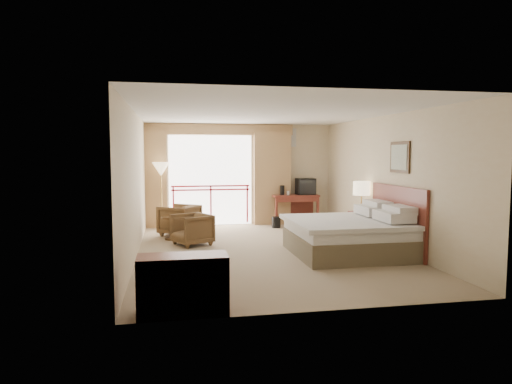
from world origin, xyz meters
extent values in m
plane|color=gray|center=(0.00, 0.00, 0.00)|extent=(7.00, 7.00, 0.00)
plane|color=white|center=(0.00, 0.00, 2.70)|extent=(7.00, 7.00, 0.00)
plane|color=beige|center=(0.00, 3.50, 1.35)|extent=(5.00, 0.00, 5.00)
plane|color=beige|center=(0.00, -3.50, 1.35)|extent=(5.00, 0.00, 5.00)
plane|color=beige|center=(-2.50, 0.00, 1.35)|extent=(0.00, 7.00, 7.00)
plane|color=beige|center=(2.50, 0.00, 1.35)|extent=(0.00, 7.00, 7.00)
plane|color=white|center=(-0.80, 3.48, 1.20)|extent=(2.40, 0.00, 2.40)
cube|color=#A20D1A|center=(-0.80, 3.46, 0.95)|extent=(2.09, 0.03, 0.04)
cube|color=#A20D1A|center=(-0.80, 3.46, 1.05)|extent=(2.09, 0.03, 0.04)
cube|color=#A20D1A|center=(-1.79, 3.46, 0.55)|extent=(0.04, 0.03, 1.00)
cube|color=#A20D1A|center=(-0.80, 3.46, 0.55)|extent=(0.04, 0.03, 1.00)
cube|color=#A20D1A|center=(0.19, 3.46, 0.55)|extent=(0.04, 0.03, 1.00)
cube|color=#98724A|center=(-2.45, 3.35, 1.25)|extent=(1.00, 0.26, 2.50)
cube|color=#98724A|center=(0.85, 3.35, 1.25)|extent=(1.00, 0.26, 2.50)
cube|color=#98724A|center=(-0.80, 3.38, 2.55)|extent=(4.40, 0.22, 0.28)
cube|color=silver|center=(1.30, 3.47, 2.35)|extent=(0.50, 0.04, 0.50)
cube|color=brown|center=(1.45, -0.60, 0.20)|extent=(2.05, 2.00, 0.40)
cube|color=silver|center=(1.45, -0.60, 0.50)|extent=(2.01, 1.96, 0.22)
cube|color=silver|center=(1.40, -0.60, 0.63)|extent=(2.09, 2.06, 0.08)
cube|color=silver|center=(2.15, -1.05, 0.78)|extent=(0.50, 0.75, 0.18)
cube|color=silver|center=(2.15, -0.15, 0.78)|extent=(0.50, 0.75, 0.18)
cube|color=silver|center=(2.28, -1.05, 0.90)|extent=(0.40, 0.70, 0.14)
cube|color=silver|center=(2.28, -0.15, 0.90)|extent=(0.40, 0.70, 0.14)
cube|color=#5C211A|center=(2.46, -0.60, 0.65)|extent=(0.06, 2.10, 1.30)
cube|color=#311F0E|center=(2.48, -0.60, 1.85)|extent=(0.03, 0.72, 0.60)
cube|color=silver|center=(2.46, -0.60, 1.85)|extent=(0.01, 0.60, 0.48)
cube|color=#5C211A|center=(2.31, 0.71, 0.31)|extent=(0.48, 0.56, 0.63)
cylinder|color=tan|center=(2.31, 0.76, 0.67)|extent=(0.15, 0.15, 0.04)
cylinder|color=tan|center=(2.31, 0.76, 0.87)|extent=(0.03, 0.03, 0.39)
cylinder|color=#FFE5B2|center=(2.31, 0.76, 1.15)|extent=(0.37, 0.37, 0.31)
cube|color=black|center=(2.26, 0.56, 0.67)|extent=(0.17, 0.14, 0.08)
cube|color=#5C211A|center=(1.44, 3.15, 0.78)|extent=(1.24, 0.60, 0.05)
cube|color=#5C211A|center=(0.87, 2.89, 0.38)|extent=(0.06, 0.06, 0.76)
cube|color=#5C211A|center=(2.01, 2.89, 0.38)|extent=(0.06, 0.06, 0.76)
cube|color=#5C211A|center=(0.87, 3.41, 0.38)|extent=(0.06, 0.06, 0.76)
cube|color=#5C211A|center=(2.01, 3.41, 0.38)|extent=(0.06, 0.06, 0.76)
cube|color=#5C211A|center=(1.44, 3.41, 0.46)|extent=(1.13, 0.03, 0.57)
cube|color=#5C211A|center=(1.44, 2.88, 0.70)|extent=(1.13, 0.03, 0.12)
cube|color=black|center=(1.74, 3.15, 1.03)|extent=(0.49, 0.38, 0.44)
cube|color=black|center=(1.74, 2.96, 1.03)|extent=(0.44, 0.02, 0.36)
cylinder|color=black|center=(1.09, 3.15, 0.93)|extent=(0.14, 0.14, 0.26)
cylinder|color=white|center=(1.24, 3.10, 0.86)|extent=(0.08, 0.08, 0.11)
cylinder|color=black|center=(0.82, 2.69, 0.14)|extent=(0.27, 0.27, 0.28)
imported|color=#4E361F|center=(-1.67, 2.05, 0.00)|extent=(1.10, 1.09, 0.73)
imported|color=#4E361F|center=(-1.43, 0.85, 0.00)|extent=(0.96, 0.95, 0.66)
cylinder|color=#311F0E|center=(-1.84, 1.56, 0.50)|extent=(0.47, 0.47, 0.04)
cylinder|color=#311F0E|center=(-1.84, 1.56, 0.25)|extent=(0.06, 0.06, 0.47)
cylinder|color=#311F0E|center=(-1.84, 1.56, 0.02)|extent=(0.34, 0.34, 0.03)
imported|color=white|center=(-1.84, 1.56, 0.52)|extent=(0.19, 0.23, 0.02)
cylinder|color=tan|center=(-2.09, 3.03, 0.01)|extent=(0.28, 0.28, 0.03)
cylinder|color=tan|center=(-2.09, 3.03, 0.74)|extent=(0.03, 0.03, 1.48)
cone|color=#FFE5B2|center=(-2.09, 3.03, 1.53)|extent=(0.43, 0.43, 0.34)
cube|color=#5C211A|center=(-1.73, -3.28, 0.36)|extent=(1.08, 0.45, 0.72)
cube|color=#311F0E|center=(-1.73, -3.50, 0.36)|extent=(0.99, 0.02, 0.63)
camera|label=1|loc=(-1.87, -8.70, 1.94)|focal=32.00mm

